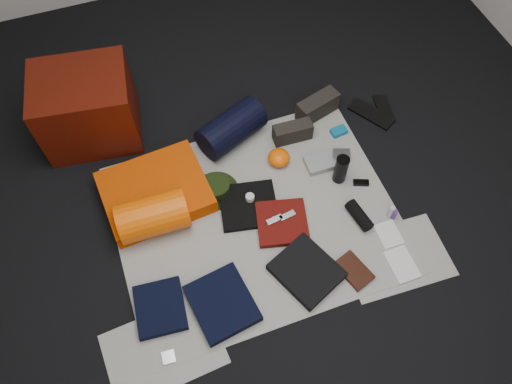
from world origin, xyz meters
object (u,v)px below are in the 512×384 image
object	(u,v)px
stuff_sack	(153,216)
paperback_book	(354,271)
red_cabinet	(87,108)
sleeping_pad	(156,192)
water_bottle	(341,169)
navy_duffel	(231,128)
compact_camera	(341,154)

from	to	relation	value
stuff_sack	paperback_book	xyz separation A→B (m)	(0.95, -0.65, -0.10)
red_cabinet	paperback_book	xyz separation A→B (m)	(1.14, -1.45, -0.22)
red_cabinet	sleeping_pad	world-z (taller)	red_cabinet
red_cabinet	sleeping_pad	xyz separation A→B (m)	(0.24, -0.62, -0.18)
red_cabinet	water_bottle	distance (m)	1.59
paperback_book	navy_duffel	bearing A→B (deg)	89.53
compact_camera	paperback_book	bearing A→B (deg)	-89.53
water_bottle	compact_camera	xyz separation A→B (m)	(0.08, 0.15, -0.08)
red_cabinet	navy_duffel	distance (m)	0.89
navy_duffel	water_bottle	distance (m)	0.73
paperback_book	water_bottle	bearing A→B (deg)	55.18
sleeping_pad	compact_camera	bearing A→B (deg)	-5.25
sleeping_pad	compact_camera	xyz separation A→B (m)	(1.16, -0.11, -0.03)
sleeping_pad	water_bottle	distance (m)	1.11
navy_duffel	stuff_sack	bearing A→B (deg)	-166.91
sleeping_pad	red_cabinet	bearing A→B (deg)	111.67
water_bottle	compact_camera	bearing A→B (deg)	60.02
red_cabinet	stuff_sack	size ratio (longest dim) A/B	1.45
red_cabinet	navy_duffel	xyz separation A→B (m)	(0.81, -0.36, -0.12)
navy_duffel	paperback_book	bearing A→B (deg)	-95.61
stuff_sack	paperback_book	bearing A→B (deg)	-34.34
navy_duffel	compact_camera	size ratio (longest dim) A/B	3.99
stuff_sack	red_cabinet	bearing A→B (deg)	103.65
red_cabinet	stuff_sack	bearing A→B (deg)	-68.22
sleeping_pad	water_bottle	world-z (taller)	water_bottle
sleeping_pad	stuff_sack	xyz separation A→B (m)	(-0.05, -0.19, 0.06)
red_cabinet	water_bottle	bearing A→B (deg)	-25.16
sleeping_pad	navy_duffel	bearing A→B (deg)	24.67
red_cabinet	navy_duffel	size ratio (longest dim) A/B	1.34
stuff_sack	water_bottle	distance (m)	1.13
red_cabinet	sleeping_pad	distance (m)	0.69
navy_duffel	water_bottle	xyz separation A→B (m)	(0.52, -0.51, -0.01)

